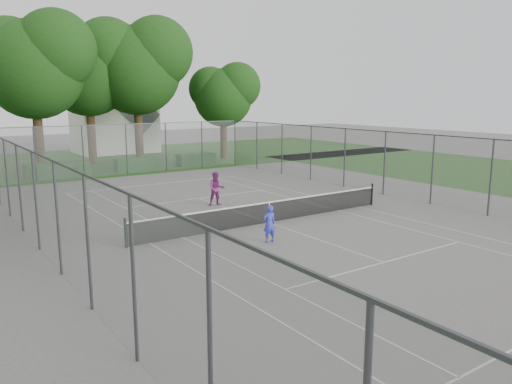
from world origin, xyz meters
TOP-DOWN VIEW (x-y plane):
  - ground at (0.00, 0.00)m, footprint 120.00×120.00m
  - grass_far at (0.00, 26.00)m, footprint 60.00×20.00m
  - court_markings at (0.00, 0.00)m, footprint 11.03×23.83m
  - tennis_net at (0.00, 0.00)m, footprint 12.87×0.10m
  - perimeter_fence at (0.00, 0.00)m, footprint 18.08×34.08m
  - tree_far_left at (-4.75, 21.17)m, footprint 7.88×7.19m
  - tree_far_midleft at (-0.27, 23.72)m, footprint 7.97×7.28m
  - tree_far_midright at (3.14, 22.21)m, footprint 8.12×7.41m
  - tree_far_right at (10.42, 20.95)m, footprint 5.79×5.29m
  - hedge_left at (-4.46, 18.19)m, footprint 4.11×1.23m
  - hedge_mid at (1.14, 18.42)m, footprint 2.98×0.85m
  - hedge_right at (6.25, 18.57)m, footprint 3.01×1.10m
  - house at (4.13, 31.36)m, footprint 7.26×5.63m
  - girl_player at (-1.71, -2.35)m, footprint 0.54×0.38m
  - woman_player at (-0.09, 4.35)m, footprint 0.99×0.89m

SIDE VIEW (x-z plane):
  - ground at x=0.00m, z-range 0.00..0.00m
  - grass_far at x=0.00m, z-range 0.00..0.00m
  - court_markings at x=0.00m, z-range 0.00..0.01m
  - hedge_right at x=6.25m, z-range 0.00..0.90m
  - hedge_mid at x=1.14m, z-range 0.00..0.94m
  - tennis_net at x=0.00m, z-range -0.04..1.06m
  - hedge_left at x=-4.46m, z-range 0.00..1.03m
  - girl_player at x=-1.71m, z-range 0.00..1.41m
  - woman_player at x=-0.09m, z-range 0.00..1.69m
  - perimeter_fence at x=0.00m, z-range 0.05..3.57m
  - house at x=4.13m, z-range -0.88..8.16m
  - tree_far_right at x=10.42m, z-range 1.55..9.88m
  - tree_far_left at x=-4.75m, z-range 2.12..13.45m
  - tree_far_midleft at x=-0.27m, z-range 2.15..13.60m
  - tree_far_midright at x=3.14m, z-range 2.19..13.85m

